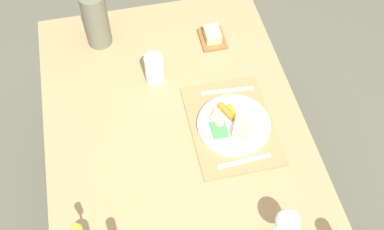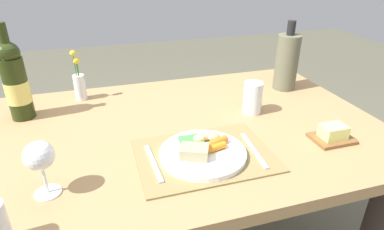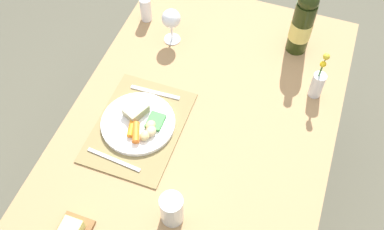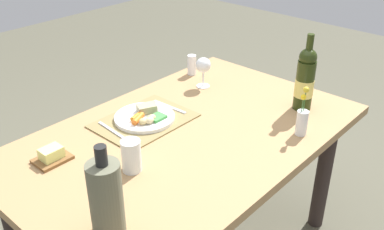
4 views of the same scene
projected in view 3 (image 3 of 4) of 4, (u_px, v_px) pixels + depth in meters
ground_plane at (195, 210)px, 2.13m from camera, size 8.00×8.00×0.00m
dining_table at (196, 146)px, 1.63m from camera, size 1.49×0.94×0.70m
placemat at (139, 127)px, 1.57m from camera, size 0.41×0.30×0.01m
dinner_plate at (139, 123)px, 1.56m from camera, size 0.26×0.26×0.05m
fork at (155, 92)px, 1.65m from camera, size 0.02×0.19×0.00m
knife at (114, 160)px, 1.48m from camera, size 0.03×0.20×0.00m
wine_bottle at (303, 22)px, 1.67m from camera, size 0.08×0.08×0.35m
water_tumbler at (172, 210)px, 1.33m from camera, size 0.07×0.07×0.12m
wine_glass at (171, 19)px, 1.72m from camera, size 0.08×0.08×0.15m
flower_vase at (318, 82)px, 1.60m from camera, size 0.05×0.05×0.21m
salt_shaker at (146, 9)px, 1.84m from camera, size 0.05×0.05×0.11m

